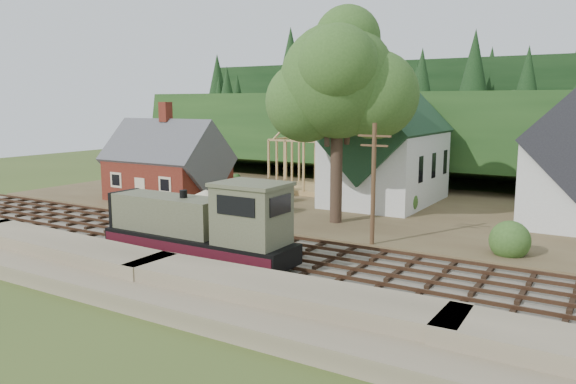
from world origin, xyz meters
The scene contains 16 objects.
ground centered at (0.00, 0.00, 0.00)m, with size 140.00×140.00×0.00m, color #384C1E.
embankment centered at (0.00, -8.50, 0.00)m, with size 64.00×5.00×1.60m, color #7F7259.
railroad_bed centered at (0.00, 0.00, 0.08)m, with size 64.00×11.00×0.16m, color #726B5B.
village_flat centered at (0.00, 18.00, 0.15)m, with size 64.00×26.00×0.30m, color brown.
hillside centered at (0.00, 42.00, 0.00)m, with size 70.00×28.00×8.00m, color #1E3F19.
ridge centered at (0.00, 58.00, 0.00)m, with size 80.00×20.00×12.00m, color black.
depot centered at (-16.00, 11.00, 3.21)m, with size 10.80×7.41×9.00m.
church centered at (2.00, 19.68, 5.18)m, with size 8.40×15.17×13.00m.
timber_frame centered at (-6.00, 22.00, 3.27)m, with size 8.20×6.20×6.99m.
lattice_tower centered at (-6.00, 28.00, 10.03)m, with size 3.20×3.20×12.12m.
big_tree centered at (2.17, 10.08, 10.22)m, with size 10.90×8.40×14.70m.
telegraph_pole_near centered at (7.00, 5.20, 4.25)m, with size 2.20×0.28×8.00m.
locomotive centered at (0.04, -3.00, 2.15)m, with size 12.15×3.04×4.86m.
car_blue centered at (-13.02, 7.54, 0.84)m, with size 1.28×3.18×1.08m, color #5F9DCC.
car_green centered at (-19.02, 11.08, 0.96)m, with size 1.39×3.99×1.32m, color gray.
patio_set centered at (-6.85, 5.50, 2.31)m, with size 2.12×2.12×2.36m.
Camera 1 is at (20.63, -27.34, 9.25)m, focal length 35.00 mm.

